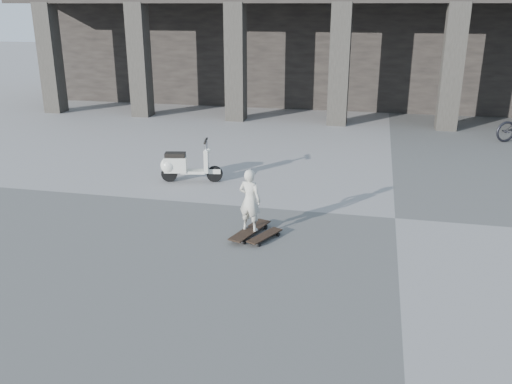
% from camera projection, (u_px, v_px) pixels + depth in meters
% --- Properties ---
extents(ground, '(90.00, 90.00, 0.00)m').
position_uv_depth(ground, '(395.00, 218.00, 10.46)').
color(ground, '#50504D').
rests_on(ground, ground).
extents(colonnade, '(28.00, 8.82, 6.00)m').
position_uv_depth(colonnade, '(394.00, 27.00, 22.17)').
color(colonnade, black).
rests_on(colonnade, ground).
extents(longboard, '(0.57, 1.12, 0.11)m').
position_uv_depth(longboard, '(250.00, 231.00, 9.67)').
color(longboard, black).
rests_on(longboard, ground).
extents(skateboard_spare, '(0.52, 0.81, 0.10)m').
position_uv_depth(skateboard_spare, '(265.00, 236.00, 9.47)').
color(skateboard_spare, black).
rests_on(skateboard_spare, ground).
extents(child, '(0.46, 0.36, 1.12)m').
position_uv_depth(child, '(250.00, 200.00, 9.48)').
color(child, beige).
rests_on(child, longboard).
extents(scooter, '(1.42, 0.60, 1.00)m').
position_uv_depth(scooter, '(181.00, 165.00, 12.51)').
color(scooter, black).
rests_on(scooter, ground).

